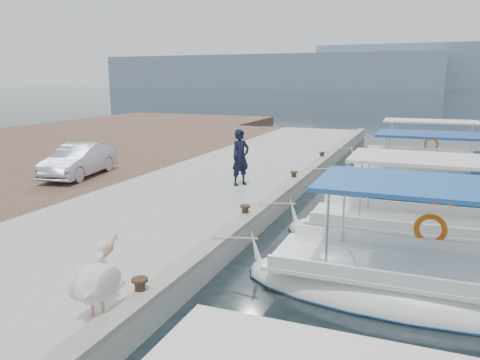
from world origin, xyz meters
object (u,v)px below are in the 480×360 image
(pelican, at_px, (97,281))
(parked_car, at_px, (79,160))
(fishing_caique_b, at_px, (410,289))
(fishing_caique_c, at_px, (429,241))
(fisherman, at_px, (241,158))
(fishing_caique_e, at_px, (423,165))
(fishing_caique_d, at_px, (439,191))

(pelican, bearing_deg, parked_car, 131.21)
(fishing_caique_b, xyz_separation_m, fishing_caique_c, (0.35, 3.09, -0.00))
(fishing_caique_c, distance_m, fisherman, 6.79)
(pelican, relative_size, fisherman, 0.72)
(fishing_caique_e, relative_size, fisherman, 3.57)
(pelican, relative_size, parked_car, 0.38)
(fishing_caique_c, xyz_separation_m, parked_car, (-12.30, 1.84, 0.99))
(fishing_caique_e, distance_m, fisherman, 10.61)
(fishing_caique_d, bearing_deg, pelican, -113.04)
(fishing_caique_d, relative_size, fishing_caique_e, 1.13)
(fishing_caique_c, bearing_deg, parked_car, 171.52)
(fishing_caique_d, xyz_separation_m, parked_car, (-12.66, -3.72, 0.93))
(fishing_caique_e, bearing_deg, fishing_caique_c, -88.97)
(parked_car, bearing_deg, fishing_caique_e, 28.68)
(fishing_caique_b, bearing_deg, fishing_caique_d, 85.37)
(fishing_caique_b, xyz_separation_m, pelican, (-4.50, -3.59, 0.93))
(fishing_caique_c, height_order, parked_car, fishing_caique_c)
(fishing_caique_b, relative_size, fishing_caique_c, 0.90)
(fishing_caique_b, bearing_deg, pelican, -141.47)
(parked_car, bearing_deg, fisherman, -2.11)
(fishing_caique_b, bearing_deg, fishing_caique_e, 89.43)
(pelican, height_order, parked_car, parked_car)
(pelican, bearing_deg, fishing_caique_b, 38.53)
(fishing_caique_d, bearing_deg, fishing_caique_c, -93.63)
(fisherman, bearing_deg, fishing_caique_d, -34.75)
(fishing_caique_e, bearing_deg, fishing_caique_b, -90.57)
(fishing_caique_e, bearing_deg, fishing_caique_d, -84.52)
(fishing_caique_d, bearing_deg, fisherman, -155.69)
(fishing_caique_b, distance_m, fishing_caique_c, 3.11)
(fishing_caique_d, xyz_separation_m, fisherman, (-6.46, -2.92, 1.28))
(pelican, bearing_deg, fishing_caique_c, 54.01)
(fishing_caique_b, bearing_deg, fisherman, 135.13)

